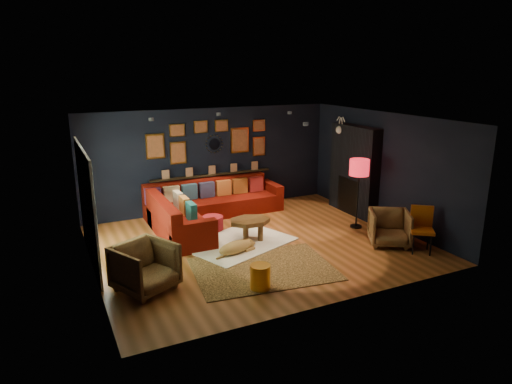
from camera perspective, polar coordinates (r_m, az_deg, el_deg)
name	(u,v)px	position (r m, az deg, el deg)	size (l,w,h in m)	color
floor	(258,244)	(9.60, 0.19, -6.51)	(6.50, 6.50, 0.00)	#9B572D
room_walls	(258,170)	(9.13, 0.20, 2.81)	(6.50, 6.50, 6.50)	black
sectional	(201,210)	(10.86, -6.90, -2.19)	(3.41, 2.69, 0.86)	#671106
ledge	(212,175)	(11.69, -5.52, 2.16)	(3.20, 0.12, 0.04)	black
gallery_wall	(210,140)	(11.55, -5.76, 6.48)	(3.15, 0.04, 1.02)	gold
sunburst_mirror	(214,144)	(11.61, -5.23, 6.00)	(0.47, 0.16, 0.47)	silver
fireplace	(354,173)	(11.61, 12.11, 2.30)	(0.31, 1.60, 2.20)	black
deer_head	(345,129)	(11.85, 11.10, 7.68)	(0.50, 0.28, 0.45)	white
sliding_door	(87,206)	(9.00, -20.35, -1.60)	(0.06, 2.80, 2.20)	white
ceiling_spots	(241,117)	(9.69, -1.88, 9.33)	(3.30, 2.50, 0.06)	black
shag_rug	(239,243)	(9.64, -2.19, -6.35)	(2.12, 1.54, 0.03)	white
leopard_rug	(263,269)	(8.47, 0.93, -9.57)	(2.51, 1.79, 0.01)	#AF7B40
coffee_table	(250,223)	(9.65, -0.77, -3.92)	(0.95, 0.74, 0.45)	brown
pouf	(213,223)	(10.35, -5.42, -3.86)	(0.47, 0.47, 0.31)	maroon
armchair_left	(145,265)	(7.77, -13.71, -8.87)	(0.87, 0.81, 0.89)	tan
armchair_right	(389,226)	(9.83, 16.34, -4.13)	(0.78, 0.73, 0.80)	tan
gold_stool	(260,277)	(7.69, 0.54, -10.58)	(0.34, 0.34, 0.43)	gold
orange_chair	(422,225)	(9.66, 20.01, -3.90)	(0.61, 0.61, 0.92)	black
floor_lamp	(359,171)	(10.45, 12.77, 2.63)	(0.44, 0.44, 1.60)	black
dog	(235,245)	(9.07, -2.58, -6.65)	(1.05, 0.52, 0.33)	#AD8446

